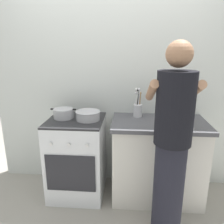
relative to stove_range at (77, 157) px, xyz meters
The scene contains 10 objects.
ground 0.59m from the stove_range, 22.87° to the right, with size 6.00×6.00×0.00m, color gray.
back_wall 1.03m from the stove_range, 32.64° to the left, with size 3.20×0.10×2.50m.
countertop 0.90m from the stove_range, ahead, with size 1.00×0.60×0.90m.
stove_range is the anchor object (origin of this frame).
pot 0.52m from the stove_range, 166.25° to the left, with size 0.28×0.22×0.11m.
mixing_bowl 0.52m from the stove_range, ahead, with size 0.27×0.27×0.10m.
utensil_crock 0.88m from the stove_range, 13.15° to the left, with size 0.10×0.10×0.33m.
spice_bottle 1.09m from the stove_range, ahead, with size 0.04×0.04×0.09m.
oil_bottle 1.27m from the stove_range, ahead, with size 0.06×0.06×0.24m.
person 1.15m from the stove_range, 30.38° to the right, with size 0.41×0.50×1.70m.
Camera 1 is at (0.23, -2.07, 1.63)m, focal length 35.02 mm.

